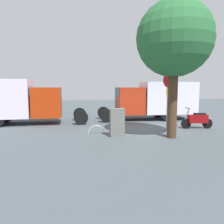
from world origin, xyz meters
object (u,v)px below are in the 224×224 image
box_truck_far (10,100)px  utility_cabinet (117,122)px  bike_rack_hoop (96,133)px  street_tree (174,39)px  box_truck_near (155,99)px  motorcycle (198,119)px  stop_sign (168,93)px

box_truck_far → utility_cabinet: bearing=-38.3°
bike_rack_hoop → street_tree: bearing=153.5°
box_truck_near → bike_rack_hoop: (4.87, 4.15, -1.54)m
motorcycle → street_tree: street_tree is taller
box_truck_near → stop_sign: 4.23m
box_truck_near → box_truck_far: box_truck_far is taller
motorcycle → street_tree: 5.06m
street_tree → motorcycle: bearing=-143.7°
box_truck_far → bike_rack_hoop: size_ratio=9.48×
street_tree → box_truck_near: bearing=-104.8°
utility_cabinet → bike_rack_hoop: size_ratio=1.58×
motorcycle → utility_cabinet: utility_cabinet is taller
street_tree → utility_cabinet: 4.59m
motorcycle → stop_sign: bearing=12.8°
box_truck_far → stop_sign: 9.70m
street_tree → bike_rack_hoop: (3.34, -1.67, -4.48)m
box_truck_near → motorcycle: box_truck_near is taller
box_truck_far → motorcycle: bearing=-18.1°
box_truck_far → utility_cabinet: box_truck_far is taller
motorcycle → stop_sign: stop_sign is taller
stop_sign → box_truck_near: bearing=-103.0°
box_truck_near → motorcycle: bearing=107.2°
box_truck_near → street_tree: street_tree is taller
motorcycle → street_tree: size_ratio=0.29×
motorcycle → utility_cabinet: size_ratio=1.34×
utility_cabinet → bike_rack_hoop: 1.42m
box_truck_near → stop_sign: (0.94, 4.09, 0.53)m
motorcycle → box_truck_far: bearing=-9.7°
stop_sign → street_tree: (0.59, 1.73, 2.41)m
street_tree → utility_cabinet: (2.44, -0.79, -3.81)m
utility_cabinet → bike_rack_hoop: utility_cabinet is taller
street_tree → utility_cabinet: size_ratio=4.64×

